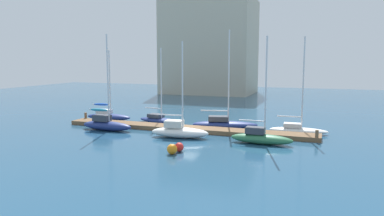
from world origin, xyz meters
name	(u,v)px	position (x,y,z in m)	size (l,w,h in m)	color
ground_plane	(185,131)	(0.00, 0.00, 0.00)	(120.00, 120.00, 0.00)	navy
dock_pier	(185,129)	(0.00, 0.00, 0.20)	(25.35, 2.11, 0.41)	brown
dock_piling_near_end	(86,117)	(-12.28, 0.91, 0.53)	(0.28, 0.28, 1.05)	brown
dock_piling_far_end	(317,136)	(12.28, -0.91, 0.53)	(0.28, 0.28, 1.05)	brown
sailboat_0	(108,115)	(-10.65, 2.86, 0.56)	(5.54, 1.83, 7.97)	navy
sailboat_1	(106,124)	(-7.40, -2.47, 0.66)	(5.53, 1.64, 9.34)	navy
sailboat_2	(159,119)	(-4.29, 3.18, 0.44)	(5.46, 2.64, 8.18)	navy
sailboat_3	(179,131)	(0.66, -3.14, 0.62)	(5.40, 2.30, 8.52)	white
sailboat_4	(224,123)	(3.27, 2.59, 0.54)	(6.85, 3.34, 9.86)	navy
sailboat_5	(261,137)	(7.92, -3.09, 0.59)	(5.22, 1.58, 8.82)	#2D7047
sailboat_6	(298,129)	(10.50, 2.35, 0.47)	(5.45, 1.73, 9.03)	white
mooring_buoy_red	(179,147)	(2.54, -7.78, 0.35)	(0.70, 0.70, 0.70)	red
mooring_buoy_orange	(172,149)	(2.35, -8.69, 0.39)	(0.77, 0.77, 0.77)	orange
harbor_building_distant	(210,47)	(-9.90, 39.62, 9.46)	(17.91, 12.72, 18.91)	#BCB299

